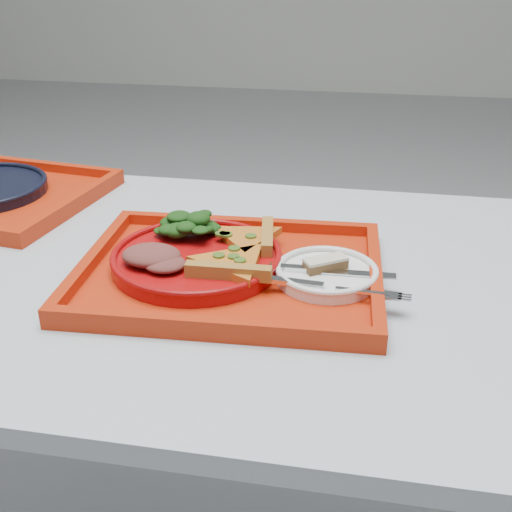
# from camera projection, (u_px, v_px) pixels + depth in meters

# --- Properties ---
(table) EXTENTS (1.60, 0.80, 0.75)m
(table) POSITION_uv_depth(u_px,v_px,m) (178.00, 305.00, 1.05)
(table) COLOR #AAB5BF
(table) RESTS_ON ground
(tray_main) EXTENTS (0.47, 0.37, 0.01)m
(tray_main) POSITION_uv_depth(u_px,v_px,m) (231.00, 275.00, 0.97)
(tray_main) COLOR #AD2209
(tray_main) RESTS_ON table
(dinner_plate) EXTENTS (0.26, 0.26, 0.02)m
(dinner_plate) POSITION_uv_depth(u_px,v_px,m) (197.00, 261.00, 0.98)
(dinner_plate) COLOR #990A0B
(dinner_plate) RESTS_ON tray_main
(side_plate) EXTENTS (0.15, 0.15, 0.01)m
(side_plate) POSITION_uv_depth(u_px,v_px,m) (327.00, 276.00, 0.94)
(side_plate) COLOR white
(side_plate) RESTS_ON tray_main
(pizza_slice_a) EXTENTS (0.13, 0.14, 0.02)m
(pizza_slice_a) POSITION_uv_depth(u_px,v_px,m) (233.00, 261.00, 0.94)
(pizza_slice_a) COLOR gold
(pizza_slice_a) RESTS_ON dinner_plate
(pizza_slice_b) EXTENTS (0.15, 0.13, 0.02)m
(pizza_slice_b) POSITION_uv_depth(u_px,v_px,m) (247.00, 236.00, 1.02)
(pizza_slice_b) COLOR gold
(pizza_slice_b) RESTS_ON dinner_plate
(salad_heap) EXTENTS (0.10, 0.08, 0.05)m
(salad_heap) POSITION_uv_depth(u_px,v_px,m) (189.00, 221.00, 1.04)
(salad_heap) COLOR black
(salad_heap) RESTS_ON dinner_plate
(meat_portion) EXTENTS (0.09, 0.07, 0.03)m
(meat_portion) POSITION_uv_depth(u_px,v_px,m) (151.00, 255.00, 0.95)
(meat_portion) COLOR brown
(meat_portion) RESTS_ON dinner_plate
(dessert_bar) EXTENTS (0.07, 0.06, 0.02)m
(dessert_bar) POSITION_uv_depth(u_px,v_px,m) (325.00, 264.00, 0.94)
(dessert_bar) COLOR #4A3018
(dessert_bar) RESTS_ON side_plate
(knife) EXTENTS (0.19, 0.02, 0.01)m
(knife) POSITION_uv_depth(u_px,v_px,m) (332.00, 271.00, 0.94)
(knife) COLOR silver
(knife) RESTS_ON side_plate
(fork) EXTENTS (0.19, 0.04, 0.01)m
(fork) POSITION_uv_depth(u_px,v_px,m) (334.00, 288.00, 0.89)
(fork) COLOR silver
(fork) RESTS_ON side_plate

